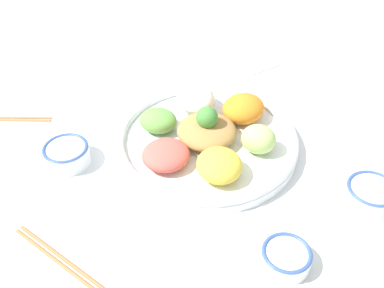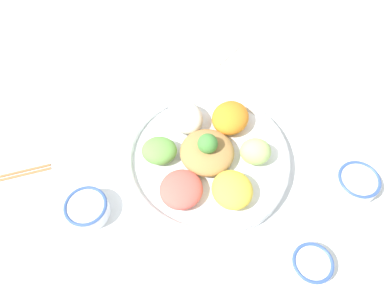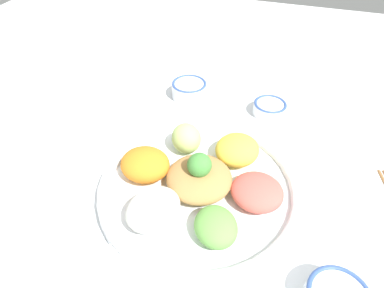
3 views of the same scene
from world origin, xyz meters
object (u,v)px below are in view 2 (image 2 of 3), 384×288
Objects in this scene: chopsticks_pair_near at (3,177)px; serving_spoon_main at (219,64)px; salad_platter at (207,155)px; rice_bowl_blue at (357,183)px; sauce_bowl_red at (87,209)px; sauce_bowl_dark at (312,264)px.

serving_spoon_main is (-0.23, -0.59, -0.00)m from chopsticks_pair_near.
salad_platter is at bearing 169.56° from chopsticks_pair_near.
chopsticks_pair_near is at bearing 31.79° from rice_bowl_blue.
rice_bowl_blue is at bearing 162.27° from chopsticks_pair_near.
sauce_bowl_dark is at bearing -160.55° from sauce_bowl_red.
chopsticks_pair_near is at bearing 39.07° from salad_platter.
salad_platter reaches higher than sauce_bowl_red.
salad_platter is 4.67× the size of sauce_bowl_dark.
rice_bowl_blue is 0.49m from serving_spoon_main.
sauce_bowl_red is 0.54m from serving_spoon_main.
sauce_bowl_red is (0.14, 0.25, -0.00)m from salad_platter.
chopsticks_pair_near reaches higher than serving_spoon_main.
rice_bowl_blue reaches higher than serving_spoon_main.
salad_platter is at bearing -146.68° from serving_spoon_main.
sauce_bowl_red is 0.99× the size of rice_bowl_blue.
salad_platter is 0.48m from chopsticks_pair_near.
sauce_bowl_dark is at bearing 147.38° from chopsticks_pair_near.
rice_bowl_blue is (-0.32, -0.13, -0.00)m from salad_platter.
chopsticks_pair_near is at bearing 11.58° from sauce_bowl_red.
serving_spoon_main is at bearing -90.36° from sauce_bowl_red.
serving_spoon_main is (-0.00, -0.54, -0.02)m from sauce_bowl_red.
rice_bowl_blue is at bearing -102.23° from serving_spoon_main.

